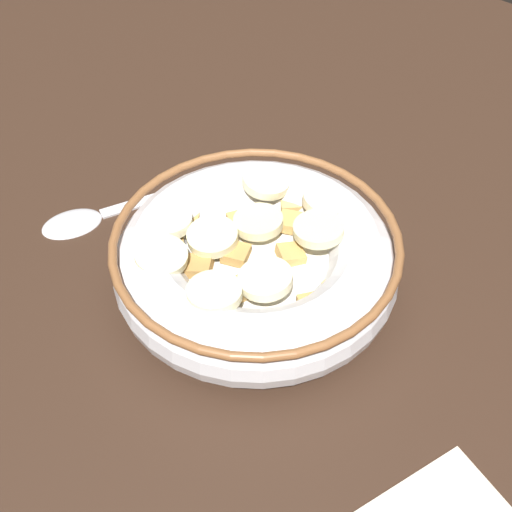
# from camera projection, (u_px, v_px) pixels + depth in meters

# --- Properties ---
(ground_plane) EXTENTS (1.02, 1.02, 0.02)m
(ground_plane) POSITION_uv_depth(u_px,v_px,m) (256.00, 295.00, 0.47)
(ground_plane) COLOR #332116
(cereal_bowl) EXTENTS (0.19, 0.19, 0.05)m
(cereal_bowl) POSITION_uv_depth(u_px,v_px,m) (256.00, 259.00, 0.45)
(cereal_bowl) COLOR silver
(cereal_bowl) RESTS_ON ground_plane
(spoon) EXTENTS (0.16, 0.08, 0.01)m
(spoon) POSITION_uv_depth(u_px,v_px,m) (99.00, 212.00, 0.51)
(spoon) COLOR silver
(spoon) RESTS_ON ground_plane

